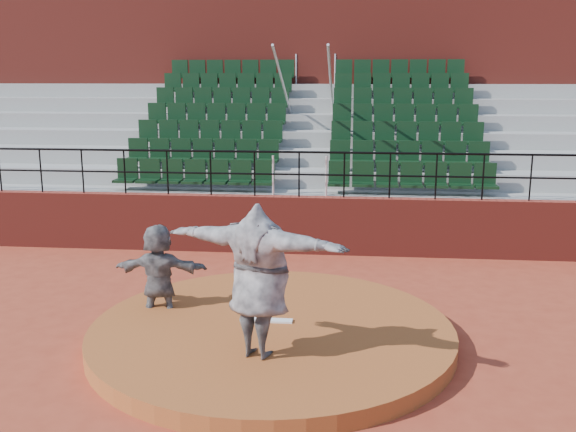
# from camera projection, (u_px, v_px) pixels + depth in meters

# --- Properties ---
(ground) EXTENTS (90.00, 90.00, 0.00)m
(ground) POSITION_uv_depth(u_px,v_px,m) (272.00, 340.00, 9.77)
(ground) COLOR #A23B24
(ground) RESTS_ON ground
(pitchers_mound) EXTENTS (5.50, 5.50, 0.25)m
(pitchers_mound) POSITION_uv_depth(u_px,v_px,m) (272.00, 333.00, 9.75)
(pitchers_mound) COLOR #A45324
(pitchers_mound) RESTS_ON ground
(pitching_rubber) EXTENTS (0.60, 0.15, 0.03)m
(pitching_rubber) POSITION_uv_depth(u_px,v_px,m) (273.00, 320.00, 9.86)
(pitching_rubber) COLOR white
(pitching_rubber) RESTS_ON pitchers_mound
(boundary_wall) EXTENTS (24.00, 0.30, 1.30)m
(boundary_wall) POSITION_uv_depth(u_px,v_px,m) (299.00, 225.00, 14.49)
(boundary_wall) COLOR maroon
(boundary_wall) RESTS_ON ground
(wall_railing) EXTENTS (24.04, 0.05, 1.03)m
(wall_railing) POSITION_uv_depth(u_px,v_px,m) (299.00, 164.00, 14.20)
(wall_railing) COLOR black
(wall_railing) RESTS_ON boundary_wall
(seating_deck) EXTENTS (24.00, 5.97, 4.63)m
(seating_deck) POSITION_uv_depth(u_px,v_px,m) (310.00, 167.00, 17.86)
(seating_deck) COLOR gray
(seating_deck) RESTS_ON ground
(press_box_facade) EXTENTS (24.00, 3.00, 7.10)m
(press_box_facade) POSITION_uv_depth(u_px,v_px,m) (318.00, 88.00, 21.26)
(press_box_facade) COLOR maroon
(press_box_facade) RESTS_ON ground
(pitcher) EXTENTS (2.67, 1.50, 2.10)m
(pitcher) POSITION_uv_depth(u_px,v_px,m) (259.00, 281.00, 8.47)
(pitcher) COLOR black
(pitcher) RESTS_ON pitchers_mound
(fielder) EXTENTS (1.53, 0.52, 1.64)m
(fielder) POSITION_uv_depth(u_px,v_px,m) (159.00, 273.00, 10.39)
(fielder) COLOR black
(fielder) RESTS_ON ground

